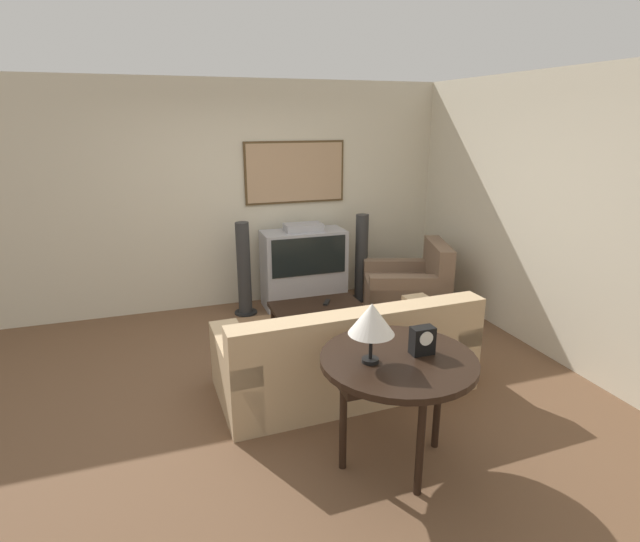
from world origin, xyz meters
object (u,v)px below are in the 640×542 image
speaker_tower_right (361,260)px  coffee_table (316,309)px  armchair (408,290)px  mantel_clock (422,340)px  console_table (398,367)px  couch (346,358)px  tv (304,267)px  table_lamp (372,320)px  speaker_tower_left (244,271)px

speaker_tower_right → coffee_table: bearing=-133.9°
armchair → mantel_clock: bearing=-8.8°
console_table → speaker_tower_right: bearing=70.8°
couch → armchair: bearing=-135.7°
speaker_tower_right → tv: bearing=176.1°
armchair → table_lamp: 3.02m
armchair → couch: bearing=-25.5°
couch → coffee_table: couch is taller
armchair → speaker_tower_right: speaker_tower_right is taller
couch → speaker_tower_right: (1.01, 2.02, 0.24)m
tv → speaker_tower_left: bearing=-176.1°
console_table → mantel_clock: (0.17, 0.00, 0.17)m
coffee_table → table_lamp: size_ratio=2.39×
mantel_clock → speaker_tower_right: speaker_tower_right is taller
armchair → speaker_tower_left: 1.98m
tv → armchair: tv is taller
console_table → mantel_clock: size_ratio=5.47×
speaker_tower_left → couch: bearing=-76.3°
console_table → table_lamp: table_lamp is taller
couch → speaker_tower_right: speaker_tower_right is taller
tv → armchair: bearing=-30.1°
couch → table_lamp: bearing=74.6°
tv → mantel_clock: (-0.13, -3.08, 0.39)m
armchair → table_lamp: size_ratio=2.91×
tv → speaker_tower_left: (-0.75, -0.05, 0.04)m
tv → table_lamp: table_lamp is taller
coffee_table → console_table: 2.11m
tv → coffee_table: tv is taller
couch → console_table: couch is taller
couch → armchair: size_ratio=1.88×
coffee_table → console_table: bearing=-93.6°
tv → speaker_tower_left: speaker_tower_left is taller
couch → mantel_clock: 1.17m
tv → couch: bearing=-97.1°
coffee_table → speaker_tower_left: speaker_tower_left is taller
couch → tv: bearing=-98.9°
couch → console_table: (-0.04, -1.00, 0.42)m
tv → table_lamp: bearing=-99.2°
tv → console_table: size_ratio=1.03×
tv → couch: tv is taller
tv → couch: size_ratio=0.48×
coffee_table → console_table: (-0.13, -2.07, 0.38)m
tv → mantel_clock: 3.10m
armchair → tv: bearing=-101.7°
tv → speaker_tower_left: 0.76m
couch → coffee_table: bearing=-96.5°
coffee_table → speaker_tower_right: (0.92, 0.96, 0.19)m
armchair → table_lamp: bearing=-15.2°
coffee_table → speaker_tower_left: 1.14m
speaker_tower_right → mantel_clock: bearing=-106.3°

